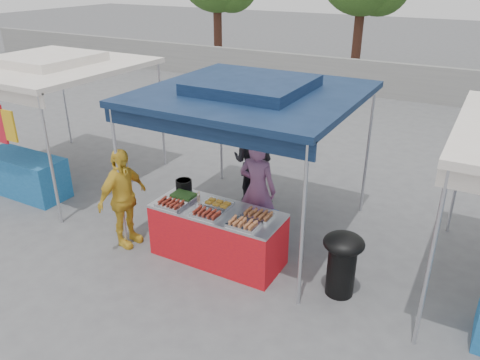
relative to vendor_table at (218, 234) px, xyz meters
The scene contains 20 objects.
ground_plane 0.44m from the vendor_table, 90.00° to the left, with size 80.00×80.00×0.00m, color #5C5C5F.
back_wall 11.10m from the vendor_table, 90.00° to the left, with size 40.00×0.25×1.20m, color gray.
main_canopy 2.22m from the vendor_table, 90.00° to the left, with size 3.20×3.20×2.57m.
neighbor_stall_left 4.70m from the vendor_table, behind, with size 3.20×3.20×2.57m.
vendor_table is the anchor object (origin of this frame).
food_tray_fl 0.84m from the vendor_table, 159.97° to the right, with size 0.42×0.30×0.07m.
food_tray_fm 0.52m from the vendor_table, 96.50° to the right, with size 0.42×0.30×0.07m.
food_tray_fr 0.77m from the vendor_table, 22.78° to the right, with size 0.42×0.30×0.07m.
food_tray_bl 0.80m from the vendor_table, behind, with size 0.42×0.30×0.07m.
food_tray_bm 0.47m from the vendor_table, 114.60° to the left, with size 0.42×0.30×0.07m.
food_tray_br 0.79m from the vendor_table, ahead, with size 0.42×0.30×0.07m.
cooking_pot 1.04m from the vendor_table, 157.56° to the left, with size 0.26×0.26×0.15m, color black.
skewer_cup 0.55m from the vendor_table, 151.01° to the right, with size 0.09×0.09×0.11m, color silver.
wok_burner 1.91m from the vendor_table, ahead, with size 0.55×0.55×0.93m.
crate_left 0.97m from the vendor_table, 124.97° to the left, with size 0.54×0.37×0.32m, color #1441A6.
crate_right 0.83m from the vendor_table, 61.22° to the left, with size 0.49×0.35×0.30m, color #1441A6.
crate_stacked 0.78m from the vendor_table, 61.22° to the left, with size 0.49×0.34×0.29m, color #1441A6.
vendor_woman 1.00m from the vendor_table, 75.35° to the left, with size 0.63×0.41×1.72m, color #8D5985.
helper_man 2.03m from the vendor_table, 102.03° to the left, with size 0.81×0.63×1.66m, color black.
customer_person 1.60m from the vendor_table, 166.98° to the right, with size 0.96×0.40×1.63m, color yellow.
Camera 1 is at (3.25, -5.26, 4.12)m, focal length 35.00 mm.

